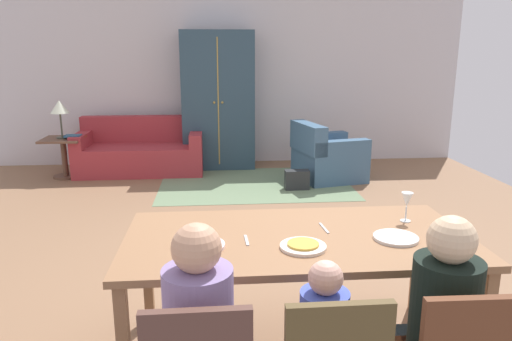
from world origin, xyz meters
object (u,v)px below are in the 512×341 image
Objects in this scene: plate_near_child at (303,247)px; dining_table at (297,246)px; armoire at (218,101)px; book_lower at (78,136)px; wine_glass at (407,201)px; handbag at (297,180)px; side_table at (64,152)px; couch at (141,152)px; table_lamp at (60,108)px; plate_near_man at (202,246)px; armchair at (326,157)px; book_upper at (73,136)px; plate_near_woman at (396,238)px; person_woman at (438,337)px.

dining_table is at bearing 90.00° from plate_near_child.
book_lower is (-2.04, -0.44, -0.46)m from armoire.
handbag is (-0.10, 3.35, -0.76)m from wine_glass.
couch is at bearing 13.71° from side_table.
plate_near_child is 5.27m from book_lower.
table_lamp is (-2.66, 4.43, 0.31)m from dining_table.
plate_near_child is 1.14× the size of book_lower.
plate_near_man reaches higher than dining_table.
armoire reaches higher than table_lamp.
plate_near_man is at bearing -107.44° from handbag.
armchair is (1.10, 4.02, -0.38)m from dining_table.
armoire is (1.18, 0.23, 0.75)m from couch.
armoire is at bearing 12.39° from side_table.
table_lamp is 2.45× the size of book_upper.
plate_near_man is 0.12× the size of armoire.
plate_near_woman is 5.12m from armoire.
side_table is (-3.76, 0.41, 0.06)m from armchair.
plate_near_woman reaches higher than book_lower.
wine_glass is at bearing -95.87° from armchair.
plate_near_man and plate_near_child have the same top height.
plate_near_man is 0.43× the size of side_table.
wine_glass reaches higher than couch.
armoire is (-1.52, 0.90, 0.73)m from armchair.
plate_near_woman is 5.55m from table_lamp.
wine_glass is 0.85× the size of book_upper.
book_upper is (-3.03, 4.47, -0.15)m from plate_near_woman.
plate_near_man is 1.00× the size of plate_near_woman.
armchair is (2.70, -0.67, 0.02)m from couch.
plate_near_child is 1.00× the size of plate_near_woman.
wine_glass is 4.87m from armoire.
armchair is 0.49× the size of armoire.
side_table reaches higher than handbag.
book_upper reaches higher than handbag.
side_table is at bearing 120.96° from dining_table.
side_table is at bearing 125.23° from plate_near_woman.
plate_near_woman is 4.18m from armchair.
plate_near_woman is at bearing 90.08° from person_woman.
couch is 1.09m from side_table.
armoire is 9.55× the size of book_lower.
wine_glass is (0.71, 0.36, 0.12)m from plate_near_child.
handbag is at bearing 80.27° from dining_table.
armoire is at bearing 100.78° from plate_near_woman.
plate_near_child is 0.55m from plate_near_woman.
plate_near_woman is (1.08, 0.02, 0.00)m from plate_near_man.
table_lamp is (-2.24, -0.49, -0.04)m from armoire.
side_table is 0.30m from book_upper.
book_upper is at bearing 121.05° from person_woman.
plate_near_child reaches higher than dining_table.
armoire is 2.39m from side_table.
wine_glass is 0.34× the size of table_lamp.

